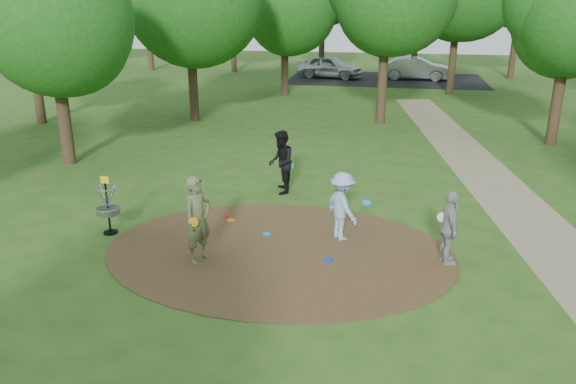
# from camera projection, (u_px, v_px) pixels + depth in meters

# --- Properties ---
(ground) EXTENTS (100.00, 100.00, 0.00)m
(ground) POSITION_uv_depth(u_px,v_px,m) (279.00, 251.00, 13.46)
(ground) COLOR #2D5119
(ground) RESTS_ON ground
(dirt_clearing) EXTENTS (8.40, 8.40, 0.02)m
(dirt_clearing) POSITION_uv_depth(u_px,v_px,m) (279.00, 251.00, 13.45)
(dirt_clearing) COLOR #47301C
(dirt_clearing) RESTS_ON ground
(footpath) EXTENTS (7.55, 39.89, 0.01)m
(footpath) POSITION_uv_depth(u_px,v_px,m) (546.00, 238.00, 14.21)
(footpath) COLOR #8C7A5B
(footpath) RESTS_ON ground
(parking_lot) EXTENTS (14.00, 8.00, 0.01)m
(parking_lot) POSITION_uv_depth(u_px,v_px,m) (386.00, 79.00, 40.96)
(parking_lot) COLOR black
(parking_lot) RESTS_ON ground
(player_observer_with_disc) EXTENTS (0.76, 0.88, 2.04)m
(player_observer_with_disc) POSITION_uv_depth(u_px,v_px,m) (198.00, 220.00, 12.67)
(player_observer_with_disc) COLOR #566339
(player_observer_with_disc) RESTS_ON ground
(player_throwing_with_disc) EXTENTS (1.34, 1.28, 1.74)m
(player_throwing_with_disc) POSITION_uv_depth(u_px,v_px,m) (342.00, 206.00, 13.89)
(player_throwing_with_disc) COLOR #90ADD7
(player_throwing_with_disc) RESTS_ON ground
(player_walking_with_disc) EXTENTS (0.91, 1.07, 1.95)m
(player_walking_with_disc) POSITION_uv_depth(u_px,v_px,m) (281.00, 162.00, 17.17)
(player_walking_with_disc) COLOR black
(player_walking_with_disc) RESTS_ON ground
(player_waiting_with_disc) EXTENTS (0.60, 1.08, 1.74)m
(player_waiting_with_disc) POSITION_uv_depth(u_px,v_px,m) (449.00, 228.00, 12.58)
(player_waiting_with_disc) COLOR #9C9B9E
(player_waiting_with_disc) RESTS_ON ground
(disc_ground_cyan) EXTENTS (0.22, 0.22, 0.02)m
(disc_ground_cyan) POSITION_uv_depth(u_px,v_px,m) (267.00, 234.00, 14.38)
(disc_ground_cyan) COLOR #1792BF
(disc_ground_cyan) RESTS_ON dirt_clearing
(disc_ground_blue) EXTENTS (0.22, 0.22, 0.02)m
(disc_ground_blue) POSITION_uv_depth(u_px,v_px,m) (328.00, 260.00, 12.97)
(disc_ground_blue) COLOR #0C2EDB
(disc_ground_blue) RESTS_ON dirt_clearing
(disc_ground_red) EXTENTS (0.22, 0.22, 0.02)m
(disc_ground_red) POSITION_uv_depth(u_px,v_px,m) (227.00, 216.00, 15.53)
(disc_ground_red) COLOR red
(disc_ground_red) RESTS_ON dirt_clearing
(car_left) EXTENTS (5.08, 3.01, 1.62)m
(car_left) POSITION_uv_depth(u_px,v_px,m) (330.00, 67.00, 41.37)
(car_left) COLOR #B3B8BC
(car_left) RESTS_ON ground
(car_right) EXTENTS (5.03, 2.08, 1.62)m
(car_right) POSITION_uv_depth(u_px,v_px,m) (416.00, 69.00, 40.42)
(car_right) COLOR #95999C
(car_right) RESTS_ON ground
(disc_ground_orange) EXTENTS (0.22, 0.22, 0.02)m
(disc_ground_orange) POSITION_uv_depth(u_px,v_px,m) (231.00, 220.00, 15.25)
(disc_ground_orange) COLOR orange
(disc_ground_orange) RESTS_ON dirt_clearing
(disc_golf_basket) EXTENTS (0.63, 0.63, 1.54)m
(disc_golf_basket) POSITION_uv_depth(u_px,v_px,m) (107.00, 201.00, 14.21)
(disc_golf_basket) COLOR black
(disc_golf_basket) RESTS_ON ground
(tree_ring) EXTENTS (37.18, 45.83, 9.21)m
(tree_ring) POSITION_uv_depth(u_px,v_px,m) (381.00, 12.00, 20.52)
(tree_ring) COLOR #332316
(tree_ring) RESTS_ON ground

